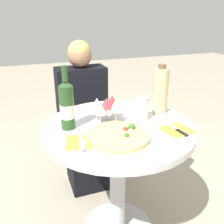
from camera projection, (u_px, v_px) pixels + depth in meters
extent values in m
cylinder|color=#B2B2B7|center=(118.00, 183.00, 1.54)|extent=(0.10, 0.10, 0.71)
cylinder|color=silver|center=(118.00, 128.00, 1.40)|extent=(0.85, 0.85, 0.04)
cylinder|color=silver|center=(85.00, 171.00, 2.29)|extent=(0.34, 0.34, 0.01)
cylinder|color=silver|center=(84.00, 152.00, 2.21)|extent=(0.06, 0.06, 0.41)
cube|color=silver|center=(83.00, 129.00, 2.13)|extent=(0.38, 0.38, 0.03)
cube|color=silver|center=(77.00, 94.00, 2.19)|extent=(0.38, 0.02, 0.50)
cube|color=black|center=(89.00, 160.00, 2.07)|extent=(0.33, 0.32, 0.44)
cube|color=black|center=(82.00, 99.00, 2.03)|extent=(0.39, 0.20, 0.52)
sphere|color=#997051|center=(80.00, 55.00, 1.89)|extent=(0.19, 0.19, 0.19)
sphere|color=tan|center=(79.00, 52.00, 1.88)|extent=(0.18, 0.18, 0.18)
cylinder|color=#DBB26B|center=(118.00, 136.00, 1.26)|extent=(0.32, 0.32, 0.02)
sphere|color=#336B28|center=(127.00, 135.00, 1.23)|extent=(0.03, 0.03, 0.03)
sphere|color=beige|center=(131.00, 132.00, 1.26)|extent=(0.03, 0.03, 0.03)
sphere|color=#336B28|center=(132.00, 127.00, 1.31)|extent=(0.04, 0.04, 0.04)
sphere|color=#B22D1E|center=(125.00, 129.00, 1.29)|extent=(0.03, 0.03, 0.03)
cylinder|color=#23471E|center=(67.00, 108.00, 1.32)|extent=(0.08, 0.08, 0.24)
cone|color=#23471E|center=(65.00, 83.00, 1.27)|extent=(0.08, 0.08, 0.03)
cylinder|color=#23471E|center=(65.00, 74.00, 1.25)|extent=(0.03, 0.03, 0.08)
cylinder|color=silver|center=(67.00, 111.00, 1.33)|extent=(0.08, 0.08, 0.08)
cylinder|color=tan|center=(160.00, 91.00, 1.52)|extent=(0.09, 0.09, 0.28)
cylinder|color=brown|center=(162.00, 66.00, 1.47)|extent=(0.05, 0.05, 0.02)
cylinder|color=silver|center=(142.00, 110.00, 1.45)|extent=(0.08, 0.08, 0.12)
cylinder|color=#B2B2B7|center=(142.00, 99.00, 1.42)|extent=(0.07, 0.07, 0.02)
cylinder|color=silver|center=(101.00, 125.00, 1.40)|extent=(0.06, 0.06, 0.00)
cylinder|color=silver|center=(101.00, 119.00, 1.38)|extent=(0.01, 0.01, 0.07)
cone|color=beige|center=(100.00, 108.00, 1.36)|extent=(0.07, 0.07, 0.07)
cylinder|color=silver|center=(107.00, 121.00, 1.44)|extent=(0.06, 0.06, 0.00)
cylinder|color=silver|center=(107.00, 115.00, 1.42)|extent=(0.01, 0.01, 0.08)
cone|color=#9E383D|center=(106.00, 103.00, 1.40)|extent=(0.08, 0.08, 0.06)
cylinder|color=silver|center=(116.00, 122.00, 1.43)|extent=(0.06, 0.06, 0.00)
cylinder|color=silver|center=(116.00, 116.00, 1.41)|extent=(0.01, 0.01, 0.07)
cone|color=beige|center=(116.00, 104.00, 1.38)|extent=(0.07, 0.07, 0.07)
cylinder|color=silver|center=(112.00, 118.00, 1.48)|extent=(0.06, 0.06, 0.00)
cylinder|color=silver|center=(112.00, 113.00, 1.47)|extent=(0.01, 0.01, 0.06)
cone|color=#9E383D|center=(112.00, 102.00, 1.44)|extent=(0.08, 0.08, 0.08)
cylinder|color=silver|center=(97.00, 120.00, 1.45)|extent=(0.06, 0.06, 0.00)
cylinder|color=silver|center=(97.00, 115.00, 1.44)|extent=(0.01, 0.01, 0.07)
cone|color=silver|center=(97.00, 104.00, 1.41)|extent=(0.08, 0.08, 0.07)
cube|color=yellow|center=(81.00, 142.00, 1.22)|extent=(0.18, 0.18, 0.00)
cube|color=silver|center=(81.00, 141.00, 1.21)|extent=(0.06, 0.19, 0.00)
cube|color=silver|center=(84.00, 145.00, 1.17)|extent=(0.04, 0.09, 0.00)
cube|color=yellow|center=(177.00, 130.00, 1.34)|extent=(0.17, 0.17, 0.00)
cube|color=silver|center=(177.00, 129.00, 1.33)|extent=(0.04, 0.19, 0.00)
cube|color=black|center=(182.00, 132.00, 1.29)|extent=(0.03, 0.09, 0.00)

